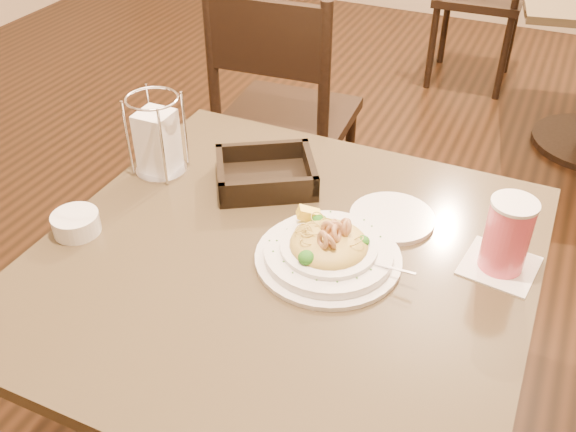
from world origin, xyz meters
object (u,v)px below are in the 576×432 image
at_px(main_table, 284,339).
at_px(butter_ramekin, 76,223).
at_px(drink_glass, 507,236).
at_px(napkin_caddy, 158,140).
at_px(dining_chair_near, 283,113).
at_px(bread_basket, 266,176).
at_px(side_plate, 392,218).
at_px(pasta_bowl, 328,249).

distance_m(main_table, butter_ramekin, 0.48).
relative_size(drink_glass, napkin_caddy, 0.79).
bearing_deg(butter_ramekin, dining_chair_near, 91.23).
height_order(drink_glass, bread_basket, drink_glass).
relative_size(drink_glass, side_plate, 0.85).
bearing_deg(drink_glass, butter_ramekin, -162.99).
xyz_separation_m(main_table, butter_ramekin, (-0.40, -0.10, 0.25)).
height_order(pasta_bowl, bread_basket, pasta_bowl).
distance_m(dining_chair_near, pasta_bowl, 1.04).
bearing_deg(drink_glass, napkin_caddy, 178.47).
distance_m(main_table, side_plate, 0.34).
xyz_separation_m(bread_basket, side_plate, (0.29, -0.01, -0.02)).
bearing_deg(side_plate, pasta_bowl, -113.16).
xyz_separation_m(drink_glass, butter_ramekin, (-0.77, -0.24, -0.05)).
xyz_separation_m(dining_chair_near, butter_ramekin, (0.02, -1.00, 0.24)).
bearing_deg(dining_chair_near, main_table, 110.79).
height_order(dining_chair_near, napkin_caddy, dining_chair_near).
relative_size(dining_chair_near, pasta_bowl, 3.07).
bearing_deg(dining_chair_near, butter_ramekin, 87.00).
distance_m(pasta_bowl, drink_glass, 0.32).
bearing_deg(drink_glass, dining_chair_near, 136.04).
relative_size(drink_glass, bread_basket, 0.55).
xyz_separation_m(dining_chair_near, bread_basket, (0.28, -0.70, 0.24)).
distance_m(main_table, dining_chair_near, 1.00).
bearing_deg(bread_basket, side_plate, -2.73).
bearing_deg(drink_glass, pasta_bowl, -159.00).
xyz_separation_m(dining_chair_near, drink_glass, (0.79, -0.77, 0.29)).
distance_m(main_table, drink_glass, 0.50).
height_order(pasta_bowl, butter_ramekin, pasta_bowl).
relative_size(drink_glass, butter_ramekin, 1.57).
distance_m(drink_glass, butter_ramekin, 0.81).
distance_m(pasta_bowl, butter_ramekin, 0.50).
xyz_separation_m(dining_chair_near, side_plate, (0.57, -0.71, 0.22)).
bearing_deg(dining_chair_near, drink_glass, 131.82).
bearing_deg(butter_ramekin, pasta_bowl, 14.47).
distance_m(bread_basket, side_plate, 0.29).
bearing_deg(dining_chair_near, napkin_caddy, 89.40).
height_order(side_plate, butter_ramekin, butter_ramekin).
relative_size(pasta_bowl, drink_glass, 2.09).
relative_size(main_table, drink_glass, 6.22).
relative_size(bread_basket, butter_ramekin, 2.89).
height_order(pasta_bowl, side_plate, pasta_bowl).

